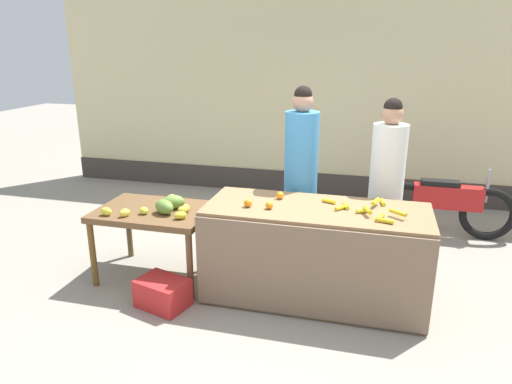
% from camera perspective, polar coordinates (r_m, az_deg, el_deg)
% --- Properties ---
extents(ground_plane, '(24.00, 24.00, 0.00)m').
position_cam_1_polar(ground_plane, '(4.61, 3.02, -12.01)').
color(ground_plane, gray).
extents(market_wall_back, '(8.48, 0.23, 3.03)m').
position_cam_1_polar(market_wall_back, '(7.18, 8.52, 11.16)').
color(market_wall_back, beige).
rests_on(market_wall_back, ground).
extents(fruit_stall_counter, '(1.99, 0.82, 0.89)m').
position_cam_1_polar(fruit_stall_counter, '(4.35, 7.18, -7.47)').
color(fruit_stall_counter, olive).
rests_on(fruit_stall_counter, ground).
extents(side_table_wooden, '(1.11, 0.79, 0.73)m').
position_cam_1_polar(side_table_wooden, '(4.73, -12.29, -3.03)').
color(side_table_wooden, brown).
rests_on(side_table_wooden, ground).
extents(banana_bunch_pile, '(0.74, 0.57, 0.07)m').
position_cam_1_polar(banana_bunch_pile, '(4.15, 13.41, -2.03)').
color(banana_bunch_pile, yellow).
rests_on(banana_bunch_pile, fruit_stall_counter).
extents(orange_pile, '(0.30, 0.37, 0.07)m').
position_cam_1_polar(orange_pile, '(4.22, 1.12, -1.11)').
color(orange_pile, orange).
rests_on(orange_pile, fruit_stall_counter).
extents(mango_papaya_pile, '(0.85, 0.63, 0.14)m').
position_cam_1_polar(mango_papaya_pile, '(4.58, -11.02, -1.70)').
color(mango_papaya_pile, yellow).
rests_on(mango_papaya_pile, side_table_wooden).
extents(vendor_woman_blue_shirt, '(0.34, 0.34, 1.89)m').
position_cam_1_polar(vendor_woman_blue_shirt, '(4.82, 5.47, 1.65)').
color(vendor_woman_blue_shirt, '#33333D').
rests_on(vendor_woman_blue_shirt, ground).
extents(vendor_woman_white_shirt, '(0.34, 0.34, 1.79)m').
position_cam_1_polar(vendor_woman_white_shirt, '(4.87, 15.58, 0.58)').
color(vendor_woman_white_shirt, '#33333D').
rests_on(vendor_woman_white_shirt, ground).
extents(parked_motorcycle, '(1.60, 0.18, 0.88)m').
position_cam_1_polar(parked_motorcycle, '(6.15, 22.19, -1.46)').
color(parked_motorcycle, black).
rests_on(parked_motorcycle, ground).
extents(produce_crate, '(0.51, 0.43, 0.26)m').
position_cam_1_polar(produce_crate, '(4.40, -11.31, -11.99)').
color(produce_crate, red).
rests_on(produce_crate, ground).
extents(produce_sack, '(0.46, 0.47, 0.58)m').
position_cam_1_polar(produce_sack, '(5.20, -0.54, -4.84)').
color(produce_sack, tan).
rests_on(produce_sack, ground).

